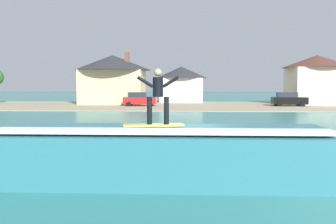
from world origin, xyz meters
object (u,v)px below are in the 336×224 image
(surfer, at_px, (158,93))
(car_far_shore, at_px, (289,99))
(wave_crest, at_px, (165,152))
(house_gabled_white, at_px, (317,78))
(house_small_cottage, at_px, (181,83))
(house_with_chimney, at_px, (113,76))
(car_near_shore, at_px, (139,99))
(surfboard, at_px, (153,125))

(surfer, distance_m, car_far_shore, 42.85)
(wave_crest, height_order, house_gabled_white, house_gabled_white)
(house_small_cottage, bearing_deg, car_far_shore, -37.22)
(wave_crest, distance_m, house_small_cottage, 50.66)
(car_far_shore, distance_m, house_with_chimney, 24.44)
(surfer, relative_size, house_with_chimney, 0.16)
(house_with_chimney, bearing_deg, car_far_shore, -10.71)
(car_near_shore, bearing_deg, house_small_cottage, 65.32)
(house_gabled_white, bearing_deg, surfer, -112.79)
(surfboard, height_order, car_near_shore, car_near_shore)
(surfer, height_order, car_near_shore, surfer)
(house_small_cottage, bearing_deg, house_gabled_white, -17.74)
(wave_crest, xyz_separation_m, house_small_cottage, (-0.31, 50.61, 2.31))
(car_near_shore, height_order, house_gabled_white, house_gabled_white)
(wave_crest, xyz_separation_m, surfboard, (-0.32, -0.54, 0.94))
(house_with_chimney, relative_size, house_small_cottage, 1.35)
(wave_crest, xyz_separation_m, car_far_shore, (13.79, 39.90, 0.14))
(surfer, distance_m, house_with_chimney, 46.06)
(house_with_chimney, height_order, house_gabled_white, house_with_chimney)
(car_far_shore, bearing_deg, wave_crest, -109.07)
(surfer, bearing_deg, surfboard, 165.83)
(car_near_shore, bearing_deg, house_gabled_white, 12.41)
(surfboard, relative_size, house_with_chimney, 0.18)
(car_far_shore, bearing_deg, surfer, -109.03)
(surfboard, height_order, house_small_cottage, house_small_cottage)
(wave_crest, relative_size, car_far_shore, 2.49)
(car_near_shore, relative_size, car_far_shore, 0.96)
(house_small_cottage, bearing_deg, house_with_chimney, -147.42)
(surfer, bearing_deg, wave_crest, 73.42)
(house_with_chimney, distance_m, house_gabled_white, 28.80)
(surfboard, xyz_separation_m, house_gabled_white, (19.09, 45.04, 2.07))
(wave_crest, distance_m, house_with_chimney, 45.63)
(surfboard, bearing_deg, car_far_shore, 70.76)
(wave_crest, relative_size, surfboard, 5.66)
(house_with_chimney, xyz_separation_m, house_small_cottage, (9.71, 6.21, -0.97))
(car_near_shore, relative_size, house_gabled_white, 0.44)
(wave_crest, distance_m, car_far_shore, 42.21)
(surfer, relative_size, car_far_shore, 0.39)
(surfboard, relative_size, car_far_shore, 0.44)
(house_small_cottage, bearing_deg, wave_crest, -89.65)
(surfer, xyz_separation_m, house_with_chimney, (-9.85, 44.97, 1.33))
(wave_crest, relative_size, house_with_chimney, 1.01)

